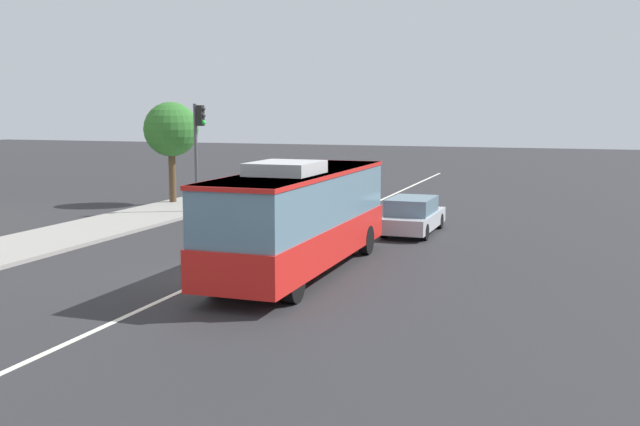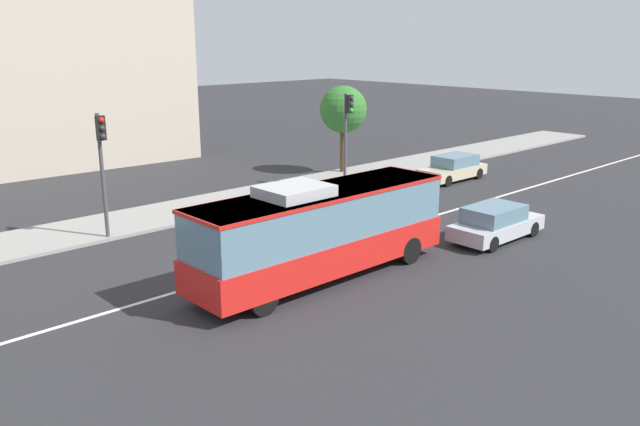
# 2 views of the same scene
# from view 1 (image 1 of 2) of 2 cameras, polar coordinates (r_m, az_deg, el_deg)

# --- Properties ---
(ground_plane) EXTENTS (160.00, 160.00, 0.00)m
(ground_plane) POSITION_cam_1_polar(r_m,az_deg,el_deg) (22.20, -8.22, -4.89)
(ground_plane) COLOR #28282B
(lane_centre_line) EXTENTS (76.00, 0.16, 0.01)m
(lane_centre_line) POSITION_cam_1_polar(r_m,az_deg,el_deg) (22.20, -8.22, -4.88)
(lane_centre_line) COLOR silver
(lane_centre_line) RESTS_ON ground_plane
(transit_bus) EXTENTS (10.01, 2.53, 3.46)m
(transit_bus) POSITION_cam_1_polar(r_m,az_deg,el_deg) (22.18, -1.53, -0.07)
(transit_bus) COLOR red
(transit_bus) RESTS_ON ground_plane
(sedan_silver) EXTENTS (4.52, 1.86, 1.46)m
(sedan_silver) POSITION_cam_1_polar(r_m,az_deg,el_deg) (29.66, 7.18, -0.20)
(sedan_silver) COLOR #B7BABF
(sedan_silver) RESTS_ON ground_plane
(sedan_beige) EXTENTS (4.52, 1.86, 1.46)m
(sedan_beige) POSITION_cam_1_polar(r_m,az_deg,el_deg) (39.81, -1.71, 1.95)
(sedan_beige) COLOR #C6B793
(sedan_beige) RESTS_ON ground_plane
(traffic_light_mid_block) EXTENTS (0.33, 0.62, 5.20)m
(traffic_light_mid_block) POSITION_cam_1_polar(r_m,az_deg,el_deg) (35.16, -9.40, 5.68)
(traffic_light_mid_block) COLOR #47474C
(traffic_light_mid_block) RESTS_ON ground_plane
(street_tree_kerbside_left) EXTENTS (2.82, 2.82, 5.33)m
(street_tree_kerbside_left) POSITION_cam_1_polar(r_m,az_deg,el_deg) (39.03, -11.46, 6.32)
(street_tree_kerbside_left) COLOR #4C3823
(street_tree_kerbside_left) RESTS_ON ground_plane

